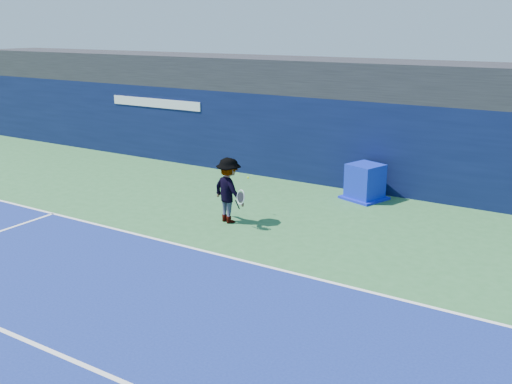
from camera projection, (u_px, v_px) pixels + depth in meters
ground at (97, 293)px, 11.88m from camera, size 80.00×80.00×0.00m
baseline at (187, 247)px, 14.33m from camera, size 24.00×0.10×0.01m
service_line at (14, 335)px, 10.24m from camera, size 24.00×0.10×0.01m
stadium_band at (332, 77)px, 20.26m from camera, size 36.00×3.00×1.20m
back_wall_assembly at (318, 139)px, 20.04m from camera, size 36.00×1.03×3.00m
equipment_cart at (365, 183)px, 18.16m from camera, size 1.51×1.51×1.14m
tennis_player at (229, 190)px, 15.92m from camera, size 1.44×1.04×1.85m
tennis_ball at (248, 178)px, 16.51m from camera, size 0.06×0.06×0.06m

